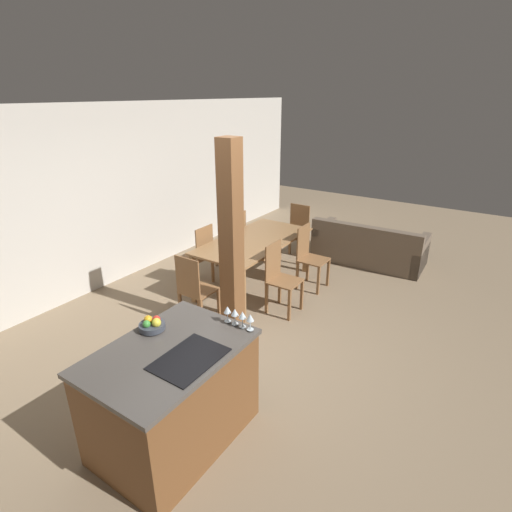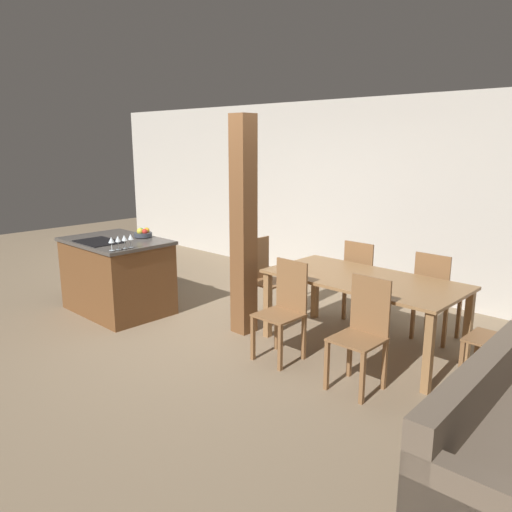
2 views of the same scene
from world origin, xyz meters
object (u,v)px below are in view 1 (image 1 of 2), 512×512
object	(u,v)px
wine_glass_near	(250,318)
dining_chair_near_left	(280,277)
wine_glass_far	(235,313)
dining_chair_far_right	(234,238)
wine_glass_end	(227,310)
dining_chair_near_right	(309,256)
fruit_bowl	(152,324)
dining_chair_far_left	(200,255)
dining_chair_foot_end	(296,231)
dining_table	(254,245)
dining_chair_head_end	(195,289)
kitchen_island	(173,395)
couch	(368,248)
wine_glass_middle	(242,315)
timber_post	(231,243)

from	to	relation	value
wine_glass_near	dining_chair_near_left	bearing A→B (deg)	22.71
wine_glass_far	dining_chair_far_right	bearing A→B (deg)	36.79
wine_glass_end	dining_chair_near_right	size ratio (longest dim) A/B	0.16
fruit_bowl	wine_glass_far	distance (m)	0.72
dining_chair_far_left	dining_chair_foot_end	distance (m)	1.94
dining_table	dining_chair_head_end	xyz separation A→B (m)	(-1.36, -0.00, -0.16)
kitchen_island	dining_chair_foot_end	distance (m)	4.37
wine_glass_end	dining_table	bearing A→B (deg)	28.54
wine_glass_far	couch	distance (m)	4.26
wine_glass_end	couch	size ratio (longest dim) A/B	0.08
wine_glass_middle	wine_glass_end	distance (m)	0.16
wine_glass_middle	timber_post	bearing A→B (deg)	40.57
wine_glass_end	dining_chair_near_left	world-z (taller)	wine_glass_end
kitchen_island	dining_chair_foot_end	bearing A→B (deg)	14.49
kitchen_island	wine_glass_end	xyz separation A→B (m)	(0.59, -0.15, 0.58)
dining_chair_far_right	timber_post	size ratio (longest dim) A/B	0.41
wine_glass_near	wine_glass_end	xyz separation A→B (m)	(0.00, 0.24, 0.00)
wine_glass_far	dining_chair_far_left	world-z (taller)	wine_glass_far
dining_chair_far_left	dining_chair_head_end	size ratio (longest dim) A/B	1.00
timber_post	dining_chair_near_left	bearing A→B (deg)	-15.84
wine_glass_middle	dining_chair_foot_end	world-z (taller)	wine_glass_middle
dining_chair_near_right	dining_chair_foot_end	size ratio (longest dim) A/B	1.00
dining_chair_near_right	dining_chair_far_left	xyz separation A→B (m)	(-0.89, 1.43, 0.00)
dining_chair_near_left	wine_glass_middle	bearing A→B (deg)	-159.48
dining_chair_near_right	wine_glass_end	bearing A→B (deg)	-169.08
wine_glass_middle	wine_glass_end	bearing A→B (deg)	90.00
kitchen_island	fruit_bowl	size ratio (longest dim) A/B	5.89
wine_glass_near	wine_glass_end	world-z (taller)	same
fruit_bowl	dining_chair_near_right	world-z (taller)	fruit_bowl
dining_table	fruit_bowl	bearing A→B (deg)	-164.23
dining_chair_head_end	couch	world-z (taller)	dining_chair_head_end
dining_chair_far_right	dining_chair_near_left	bearing A→B (deg)	58.23
wine_glass_far	dining_chair_foot_end	distance (m)	3.91
wine_glass_middle	dining_chair_head_end	size ratio (longest dim) A/B	0.16
dining_chair_far_right	couch	bearing A→B (deg)	127.86
dining_chair_near_left	dining_chair_far_left	distance (m)	1.43
dining_table	dining_chair_far_right	world-z (taller)	dining_chair_far_right
wine_glass_far	dining_chair_foot_end	bearing A→B (deg)	19.94
kitchen_island	wine_glass_far	size ratio (longest dim) A/B	8.67
dining_chair_far_left	dining_chair_head_end	xyz separation A→B (m)	(-0.92, -0.71, 0.00)
timber_post	couch	bearing A→B (deg)	-12.14
wine_glass_middle	dining_chair_far_left	distance (m)	2.86
timber_post	dining_chair_head_end	bearing A→B (deg)	106.00
dining_chair_near_right	dining_chair_foot_end	bearing A→B (deg)	37.88
dining_chair_far_left	dining_chair_near_left	bearing A→B (deg)	90.00
fruit_bowl	couch	xyz separation A→B (m)	(4.64, -0.39, -0.71)
couch	dining_chair_near_right	bearing A→B (deg)	70.63
dining_chair_near_left	timber_post	distance (m)	1.06
wine_glass_near	dining_chair_far_right	world-z (taller)	wine_glass_near
wine_glass_far	couch	xyz separation A→B (m)	(4.19, 0.16, -0.78)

